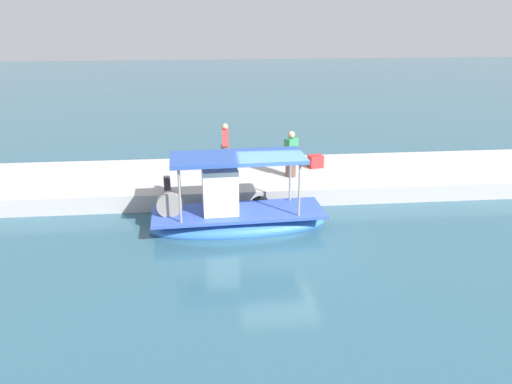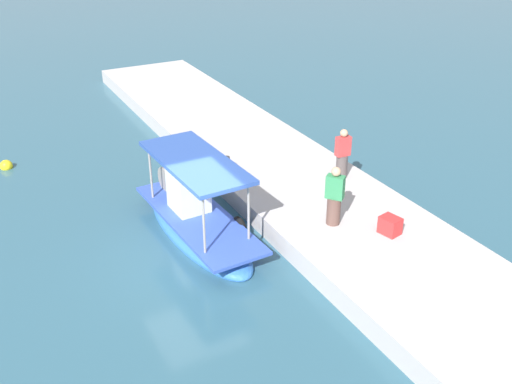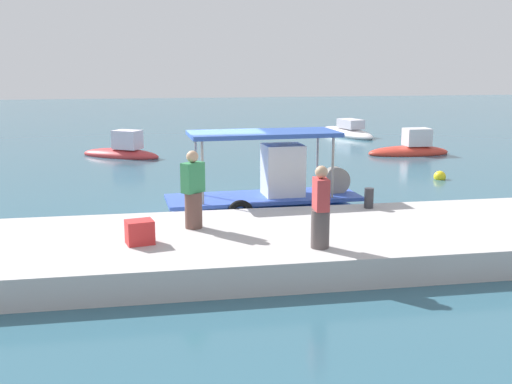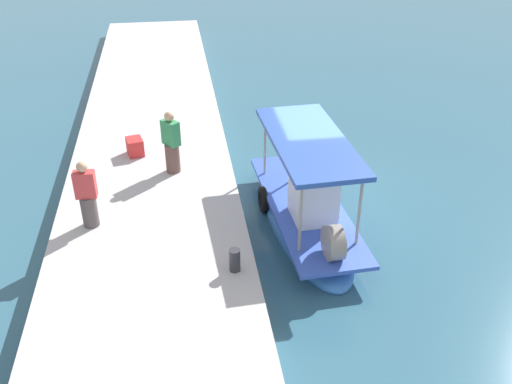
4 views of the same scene
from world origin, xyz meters
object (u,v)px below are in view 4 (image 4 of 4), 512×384
at_px(fisherman_near_bollard, 172,145).
at_px(mooring_bollard, 235,260).
at_px(fisherman_by_crate, 87,197).
at_px(cargo_crate, 135,147).
at_px(main_fishing_boat, 306,212).

bearing_deg(fisherman_near_bollard, mooring_bollard, 14.25).
xyz_separation_m(fisherman_by_crate, cargo_crate, (-3.64, 0.92, -0.52)).
height_order(fisherman_by_crate, mooring_bollard, fisherman_by_crate).
bearing_deg(fisherman_by_crate, cargo_crate, 165.78).
relative_size(fisherman_by_crate, cargo_crate, 3.07).
relative_size(main_fishing_boat, fisherman_by_crate, 3.42).
relative_size(fisherman_near_bollard, cargo_crate, 3.22).
bearing_deg(fisherman_near_bollard, cargo_crate, -138.11).
relative_size(fisherman_near_bollard, mooring_bollard, 3.41).
height_order(fisherman_by_crate, cargo_crate, fisherman_by_crate).
distance_m(main_fishing_boat, fisherman_near_bollard, 4.16).
bearing_deg(mooring_bollard, fisherman_near_bollard, -165.75).
height_order(main_fishing_boat, cargo_crate, main_fishing_boat).
bearing_deg(mooring_bollard, fisherman_by_crate, -124.90).
bearing_deg(mooring_bollard, main_fishing_boat, 137.56).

